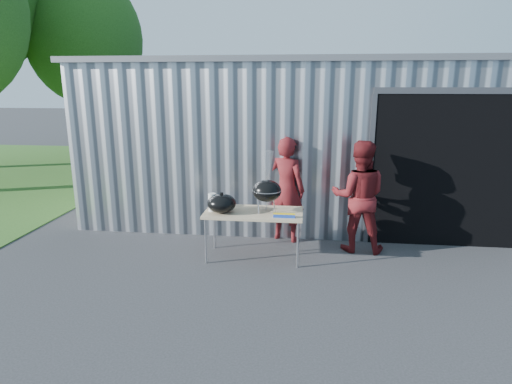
# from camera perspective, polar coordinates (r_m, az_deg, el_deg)

# --- Properties ---
(ground) EXTENTS (80.00, 80.00, 0.00)m
(ground) POSITION_cam_1_polar(r_m,az_deg,el_deg) (6.13, -3.38, -11.44)
(ground) COLOR #2C2C2F
(building) EXTENTS (8.20, 6.20, 3.10)m
(building) POSITION_cam_1_polar(r_m,az_deg,el_deg) (10.08, 6.25, 7.82)
(building) COLOR silver
(building) RESTS_ON ground
(tree_far) EXTENTS (3.80, 3.80, 6.29)m
(tree_far) POSITION_cam_1_polar(r_m,az_deg,el_deg) (16.33, -21.84, 18.36)
(tree_far) COLOR #442D19
(tree_far) RESTS_ON ground
(folding_table) EXTENTS (1.50, 0.75, 0.75)m
(folding_table) POSITION_cam_1_polar(r_m,az_deg,el_deg) (6.58, -0.32, -2.95)
(folding_table) COLOR tan
(folding_table) RESTS_ON ground
(kettle_grill) EXTENTS (0.45, 0.45, 0.94)m
(kettle_grill) POSITION_cam_1_polar(r_m,az_deg,el_deg) (6.42, 1.46, 0.85)
(kettle_grill) COLOR black
(kettle_grill) RESTS_ON folding_table
(grill_lid) EXTENTS (0.44, 0.44, 0.32)m
(grill_lid) POSITION_cam_1_polar(r_m,az_deg,el_deg) (6.50, -4.59, -1.51)
(grill_lid) COLOR black
(grill_lid) RESTS_ON folding_table
(paper_towels) EXTENTS (0.12, 0.12, 0.28)m
(paper_towels) POSITION_cam_1_polar(r_m,az_deg,el_deg) (6.58, -5.85, -1.38)
(paper_towels) COLOR white
(paper_towels) RESTS_ON folding_table
(white_tub) EXTENTS (0.20, 0.15, 0.10)m
(white_tub) POSITION_cam_1_polar(r_m,az_deg,el_deg) (6.85, -4.66, -1.51)
(white_tub) COLOR white
(white_tub) RESTS_ON folding_table
(foil_box) EXTENTS (0.32, 0.05, 0.06)m
(foil_box) POSITION_cam_1_polar(r_m,az_deg,el_deg) (6.28, 3.79, -3.15)
(foil_box) COLOR #1A3DA9
(foil_box) RESTS_ON folding_table
(person_cook) EXTENTS (0.77, 0.66, 1.80)m
(person_cook) POSITION_cam_1_polar(r_m,az_deg,el_deg) (7.31, 4.08, 0.34)
(person_cook) COLOR maroon
(person_cook) RESTS_ON ground
(person_bystander) EXTENTS (0.93, 0.75, 1.80)m
(person_bystander) POSITION_cam_1_polar(r_m,az_deg,el_deg) (7.03, 13.54, -0.60)
(person_bystander) COLOR maroon
(person_bystander) RESTS_ON ground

